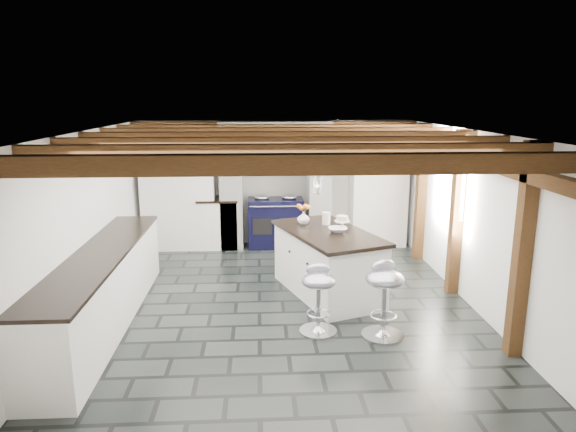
{
  "coord_description": "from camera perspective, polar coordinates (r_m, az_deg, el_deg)",
  "views": [
    {
      "loc": [
        -0.29,
        -6.54,
        2.72
      ],
      "look_at": [
        0.1,
        0.4,
        1.1
      ],
      "focal_mm": 32.0,
      "sensor_mm": 36.0,
      "label": 1
    }
  ],
  "objects": [
    {
      "name": "ground",
      "position": [
        7.09,
        -0.63,
        -9.44
      ],
      "size": [
        6.0,
        6.0,
        0.0
      ],
      "primitive_type": "plane",
      "color": "black",
      "rests_on": "ground"
    },
    {
      "name": "room_shell",
      "position": [
        8.13,
        -5.4,
        1.32
      ],
      "size": [
        6.0,
        6.03,
        6.0
      ],
      "color": "white",
      "rests_on": "ground"
    },
    {
      "name": "range_cooker",
      "position": [
        9.49,
        -1.38,
        -0.63
      ],
      "size": [
        1.0,
        0.63,
        0.99
      ],
      "color": "black",
      "rests_on": "ground"
    },
    {
      "name": "kitchen_island",
      "position": [
        7.22,
        4.39,
        -5.09
      ],
      "size": [
        1.53,
        2.07,
        1.22
      ],
      "rotation": [
        0.0,
        0.0,
        0.35
      ],
      "color": "white",
      "rests_on": "ground"
    },
    {
      "name": "bar_stool_near",
      "position": [
        6.0,
        10.6,
        -8.17
      ],
      "size": [
        0.57,
        0.57,
        0.91
      ],
      "rotation": [
        0.0,
        0.0,
        0.37
      ],
      "color": "silver",
      "rests_on": "ground"
    },
    {
      "name": "bar_stool_far",
      "position": [
        6.04,
        3.41,
        -8.35
      ],
      "size": [
        0.44,
        0.44,
        0.82
      ],
      "rotation": [
        0.0,
        0.0,
        0.07
      ],
      "color": "silver",
      "rests_on": "ground"
    }
  ]
}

